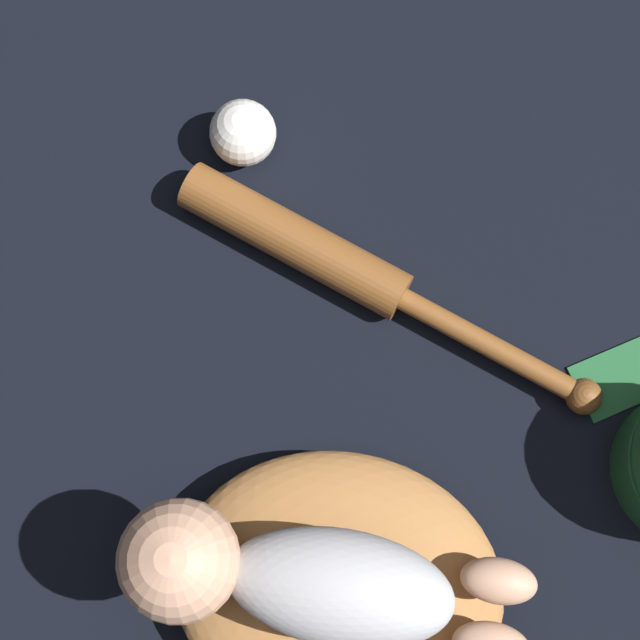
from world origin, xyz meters
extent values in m
plane|color=black|center=(0.00, 0.00, 0.00)|extent=(6.00, 6.00, 0.00)
ellipsoid|color=#A8703D|center=(-0.01, 0.05, 0.04)|extent=(0.35, 0.29, 0.09)
ellipsoid|color=#B2B2B7|center=(-0.01, 0.05, 0.13)|extent=(0.22, 0.12, 0.09)
sphere|color=tan|center=(0.14, 0.05, 0.15)|extent=(0.12, 0.12, 0.12)
ellipsoid|color=tan|center=(-0.16, 0.03, 0.11)|extent=(0.08, 0.05, 0.04)
cylinder|color=brown|center=(0.08, -0.32, 0.03)|extent=(0.28, 0.16, 0.06)
cylinder|color=brown|center=(-0.15, -0.22, 0.03)|extent=(0.22, 0.11, 0.03)
sphere|color=brown|center=(-0.25, -0.18, 0.03)|extent=(0.04, 0.04, 0.04)
sphere|color=white|center=(0.16, -0.43, 0.04)|extent=(0.08, 0.08, 0.08)
cube|color=#1E562D|center=(-0.32, -0.22, 0.00)|extent=(0.16, 0.13, 0.01)
camera|label=1|loc=(0.01, 0.05, 1.18)|focal=60.00mm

